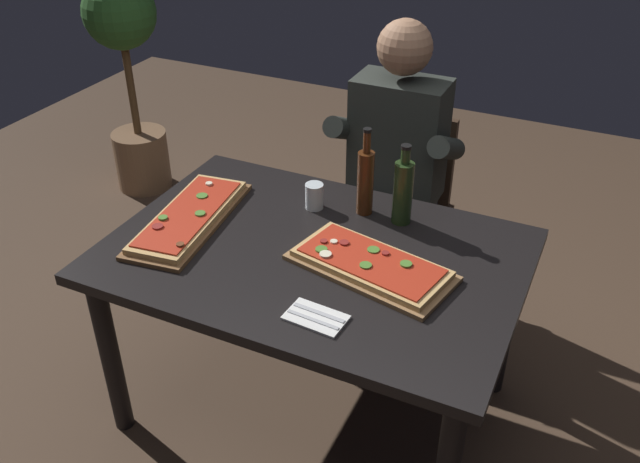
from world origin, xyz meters
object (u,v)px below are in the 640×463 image
dining_table (314,274)px  tumbler_near_camera (314,198)px  pizza_rectangular_left (189,217)px  diner_chair (399,202)px  potted_plant_corner (128,71)px  seated_diner (394,162)px  wine_bottle_dark (403,191)px  pizza_rectangular_front (371,265)px  oil_bottle_amber (365,180)px

dining_table → tumbler_near_camera: size_ratio=14.24×
pizza_rectangular_left → diner_chair: size_ratio=0.72×
diner_chair → dining_table: bearing=-91.3°
potted_plant_corner → seated_diner: bearing=-14.4°
wine_bottle_dark → diner_chair: wine_bottle_dark is taller
pizza_rectangular_left → tumbler_near_camera: bearing=37.8°
pizza_rectangular_front → diner_chair: 0.94m
pizza_rectangular_left → pizza_rectangular_front: bearing=0.2°
tumbler_near_camera → diner_chair: diner_chair is taller
tumbler_near_camera → diner_chair: bearing=76.4°
potted_plant_corner → pizza_rectangular_left: bearing=-44.2°
oil_bottle_amber → tumbler_near_camera: (-0.18, -0.05, -0.09)m
diner_chair → potted_plant_corner: size_ratio=0.69×
pizza_rectangular_front → potted_plant_corner: 2.29m
pizza_rectangular_front → potted_plant_corner: bearing=148.2°
dining_table → wine_bottle_dark: 0.43m
dining_table → diner_chair: (0.02, 0.86, -0.16)m
pizza_rectangular_left → tumbler_near_camera: 0.46m
oil_bottle_amber → wine_bottle_dark: bearing=-1.6°
oil_bottle_amber → pizza_rectangular_left: bearing=-148.7°
tumbler_near_camera → pizza_rectangular_front: bearing=-39.8°
diner_chair → wine_bottle_dark: bearing=-71.5°
tumbler_near_camera → potted_plant_corner: bearing=150.1°
dining_table → seated_diner: size_ratio=1.05×
tumbler_near_camera → pizza_rectangular_left: bearing=-142.2°
pizza_rectangular_left → wine_bottle_dark: bearing=25.4°
dining_table → potted_plant_corner: size_ratio=1.11×
pizza_rectangular_front → pizza_rectangular_left: size_ratio=0.93×
oil_bottle_amber → potted_plant_corner: 2.00m
pizza_rectangular_left → potted_plant_corner: bearing=135.8°
pizza_rectangular_front → dining_table: bearing=175.0°
dining_table → pizza_rectangular_left: size_ratio=2.24×
seated_diner → pizza_rectangular_front: bearing=-75.5°
pizza_rectangular_front → tumbler_near_camera: bearing=140.2°
oil_bottle_amber → seated_diner: bearing=95.2°
diner_chair → seated_diner: bearing=-90.0°
tumbler_near_camera → dining_table: bearing=-64.8°
dining_table → potted_plant_corner: bearing=145.6°
pizza_rectangular_left → oil_bottle_amber: 0.65m
pizza_rectangular_front → pizza_rectangular_left: 0.70m
pizza_rectangular_left → tumbler_near_camera: tumbler_near_camera is taller
dining_table → pizza_rectangular_left: 0.50m
wine_bottle_dark → tumbler_near_camera: 0.34m
wine_bottle_dark → potted_plant_corner: bearing=155.6°
dining_table → wine_bottle_dark: size_ratio=4.61×
oil_bottle_amber → seated_diner: size_ratio=0.25×
tumbler_near_camera → seated_diner: seated_diner is taller
tumbler_near_camera → diner_chair: 0.68m
pizza_rectangular_front → wine_bottle_dark: wine_bottle_dark is taller
tumbler_near_camera → wine_bottle_dark: bearing=7.9°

